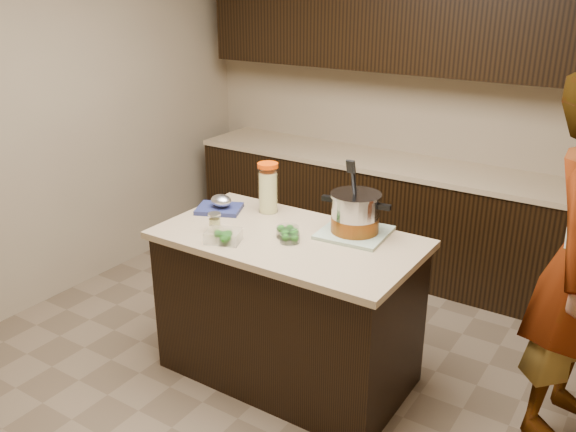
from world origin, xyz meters
TOP-DOWN VIEW (x-y plane):
  - ground_plane at (0.00, 0.00)m, footprint 4.00×4.00m
  - room_shell at (0.00, 0.00)m, footprint 4.04×4.04m
  - back_cabinets at (0.00, 1.74)m, footprint 3.60×0.63m
  - island at (0.00, 0.00)m, footprint 1.46×0.81m
  - dish_towel at (0.30, 0.23)m, footprint 0.39×0.39m
  - stock_pot at (0.30, 0.22)m, footprint 0.39×0.32m
  - lemonade_pitcher at (-0.31, 0.26)m, footprint 0.16×0.16m
  - mason_jar at (-0.38, -0.17)m, footprint 0.09×0.09m
  - broccoli_tub_left at (0.00, -0.01)m, footprint 0.13×0.13m
  - broccoli_tub_right at (0.05, -0.06)m, footprint 0.14×0.14m
  - broccoli_tub_rect at (-0.25, -0.26)m, footprint 0.22×0.19m
  - blue_tray at (-0.56, 0.10)m, footprint 0.33×0.30m

SIDE VIEW (x-z plane):
  - ground_plane at x=0.00m, z-range 0.00..0.00m
  - island at x=0.00m, z-range 0.00..0.90m
  - dish_towel at x=0.30m, z-range 0.90..0.92m
  - broccoli_tub_right at x=0.05m, z-range 0.90..0.95m
  - broccoli_tub_left at x=0.00m, z-range 0.90..0.96m
  - broccoli_tub_rect at x=-0.25m, z-range 0.90..0.96m
  - blue_tray at x=-0.56m, z-range 0.88..0.98m
  - back_cabinets at x=0.00m, z-range -0.22..2.10m
  - mason_jar at x=-0.38m, z-range 0.89..1.01m
  - stock_pot at x=0.30m, z-range 0.81..1.21m
  - lemonade_pitcher at x=-0.31m, z-range 0.89..1.19m
  - room_shell at x=0.00m, z-range 0.35..3.07m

